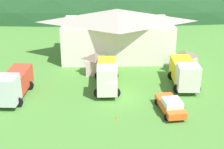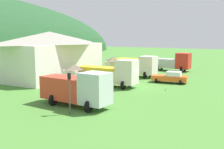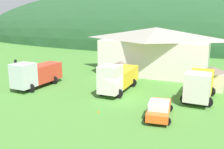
{
  "view_description": "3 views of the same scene",
  "coord_description": "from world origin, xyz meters",
  "px_view_note": "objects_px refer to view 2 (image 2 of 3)",
  "views": [
    {
      "loc": [
        -1.87,
        -33.28,
        16.52
      ],
      "look_at": [
        -0.66,
        3.2,
        1.59
      ],
      "focal_mm": 52.15,
      "sensor_mm": 36.0,
      "label": 1
    },
    {
      "loc": [
        -32.4,
        -15.0,
        6.96
      ],
      "look_at": [
        -2.77,
        1.63,
        1.87
      ],
      "focal_mm": 43.49,
      "sensor_mm": 36.0,
      "label": 2
    },
    {
      "loc": [
        9.64,
        -25.48,
        9.16
      ],
      "look_at": [
        -2.26,
        3.11,
        1.96
      ],
      "focal_mm": 40.86,
      "sensor_mm": 36.0,
      "label": 3
    }
  ],
  "objects_px": {
    "play_shed_cream": "(115,65)",
    "traffic_light_west": "(69,89)",
    "depot_building": "(50,54)",
    "heavy_rig_striped": "(110,73)",
    "tow_truck_silver": "(78,88)",
    "traffic_cone_near_pickup": "(165,91)",
    "crane_truck_red": "(173,62)",
    "flatbed_truck_yellow": "(137,66)",
    "play_shed_pink": "(74,74)",
    "service_pickup_orange": "(170,77)"
  },
  "relations": [
    {
      "from": "play_shed_cream",
      "to": "traffic_light_west",
      "type": "bearing_deg",
      "value": -160.27
    },
    {
      "from": "depot_building",
      "to": "heavy_rig_striped",
      "type": "xyz_separation_m",
      "value": [
        -1.78,
        -12.1,
        -2.01
      ]
    },
    {
      "from": "heavy_rig_striped",
      "to": "tow_truck_silver",
      "type": "bearing_deg",
      "value": -77.03
    },
    {
      "from": "traffic_cone_near_pickup",
      "to": "crane_truck_red",
      "type": "bearing_deg",
      "value": 14.28
    },
    {
      "from": "flatbed_truck_yellow",
      "to": "traffic_cone_near_pickup",
      "type": "xyz_separation_m",
      "value": [
        -8.59,
        -7.65,
        -1.84
      ]
    },
    {
      "from": "traffic_cone_near_pickup",
      "to": "play_shed_pink",
      "type": "bearing_deg",
      "value": 100.57
    },
    {
      "from": "heavy_rig_striped",
      "to": "traffic_light_west",
      "type": "relative_size",
      "value": 2.32
    },
    {
      "from": "heavy_rig_striped",
      "to": "crane_truck_red",
      "type": "xyz_separation_m",
      "value": [
        19.23,
        -2.69,
        -0.1
      ]
    },
    {
      "from": "heavy_rig_striped",
      "to": "crane_truck_red",
      "type": "bearing_deg",
      "value": 82.33
    },
    {
      "from": "play_shed_pink",
      "to": "traffic_cone_near_pickup",
      "type": "bearing_deg",
      "value": -79.43
    },
    {
      "from": "play_shed_cream",
      "to": "flatbed_truck_yellow",
      "type": "bearing_deg",
      "value": -103.33
    },
    {
      "from": "depot_building",
      "to": "play_shed_cream",
      "type": "height_order",
      "value": "depot_building"
    },
    {
      "from": "play_shed_pink",
      "to": "heavy_rig_striped",
      "type": "xyz_separation_m",
      "value": [
        1.44,
        -4.93,
        0.3
      ]
    },
    {
      "from": "crane_truck_red",
      "to": "traffic_cone_near_pickup",
      "type": "height_order",
      "value": "crane_truck_red"
    },
    {
      "from": "depot_building",
      "to": "traffic_light_west",
      "type": "distance_m",
      "value": 21.26
    },
    {
      "from": "crane_truck_red",
      "to": "traffic_light_west",
      "type": "relative_size",
      "value": 2.12
    },
    {
      "from": "crane_truck_red",
      "to": "service_pickup_orange",
      "type": "distance_m",
      "value": 13.25
    },
    {
      "from": "crane_truck_red",
      "to": "traffic_cone_near_pickup",
      "type": "relative_size",
      "value": 13.84
    },
    {
      "from": "play_shed_pink",
      "to": "heavy_rig_striped",
      "type": "distance_m",
      "value": 5.14
    },
    {
      "from": "depot_building",
      "to": "heavy_rig_striped",
      "type": "bearing_deg",
      "value": -98.38
    },
    {
      "from": "flatbed_truck_yellow",
      "to": "service_pickup_orange",
      "type": "xyz_separation_m",
      "value": [
        -2.96,
        -6.52,
        -1.01
      ]
    },
    {
      "from": "traffic_light_west",
      "to": "heavy_rig_striped",
      "type": "bearing_deg",
      "value": 14.12
    },
    {
      "from": "crane_truck_red",
      "to": "traffic_light_west",
      "type": "distance_m",
      "value": 32.1
    },
    {
      "from": "flatbed_truck_yellow",
      "to": "play_shed_cream",
      "type": "bearing_deg",
      "value": 168.96
    },
    {
      "from": "play_shed_pink",
      "to": "play_shed_cream",
      "type": "bearing_deg",
      "value": 1.2
    },
    {
      "from": "depot_building",
      "to": "tow_truck_silver",
      "type": "bearing_deg",
      "value": -130.32
    },
    {
      "from": "play_shed_pink",
      "to": "heavy_rig_striped",
      "type": "height_order",
      "value": "heavy_rig_striped"
    },
    {
      "from": "depot_building",
      "to": "flatbed_truck_yellow",
      "type": "distance_m",
      "value": 14.21
    },
    {
      "from": "play_shed_pink",
      "to": "traffic_light_west",
      "type": "height_order",
      "value": "traffic_light_west"
    },
    {
      "from": "play_shed_cream",
      "to": "play_shed_pink",
      "type": "height_order",
      "value": "play_shed_cream"
    },
    {
      "from": "traffic_light_west",
      "to": "traffic_cone_near_pickup",
      "type": "distance_m",
      "value": 14.51
    },
    {
      "from": "play_shed_cream",
      "to": "play_shed_pink",
      "type": "xyz_separation_m",
      "value": [
        -12.04,
        -0.25,
        -0.08
      ]
    },
    {
      "from": "traffic_light_west",
      "to": "play_shed_cream",
      "type": "bearing_deg",
      "value": 19.73
    },
    {
      "from": "flatbed_truck_yellow",
      "to": "traffic_cone_near_pickup",
      "type": "height_order",
      "value": "flatbed_truck_yellow"
    },
    {
      "from": "depot_building",
      "to": "traffic_cone_near_pickup",
      "type": "height_order",
      "value": "depot_building"
    },
    {
      "from": "play_shed_pink",
      "to": "traffic_cone_near_pickup",
      "type": "xyz_separation_m",
      "value": [
        2.29,
        -12.29,
        -1.47
      ]
    },
    {
      "from": "service_pickup_orange",
      "to": "traffic_light_west",
      "type": "height_order",
      "value": "traffic_light_west"
    },
    {
      "from": "traffic_cone_near_pickup",
      "to": "depot_building",
      "type": "bearing_deg",
      "value": 87.27
    },
    {
      "from": "tow_truck_silver",
      "to": "heavy_rig_striped",
      "type": "distance_m",
      "value": 10.75
    },
    {
      "from": "traffic_light_west",
      "to": "traffic_cone_near_pickup",
      "type": "bearing_deg",
      "value": -16.75
    },
    {
      "from": "depot_building",
      "to": "flatbed_truck_yellow",
      "type": "height_order",
      "value": "depot_building"
    },
    {
      "from": "play_shed_cream",
      "to": "heavy_rig_striped",
      "type": "bearing_deg",
      "value": -153.97
    },
    {
      "from": "depot_building",
      "to": "play_shed_cream",
      "type": "xyz_separation_m",
      "value": [
        8.82,
        -6.92,
        -2.23
      ]
    },
    {
      "from": "play_shed_pink",
      "to": "traffic_light_west",
      "type": "distance_m",
      "value": 14.07
    },
    {
      "from": "crane_truck_red",
      "to": "play_shed_cream",
      "type": "bearing_deg",
      "value": -130.15
    },
    {
      "from": "service_pickup_orange",
      "to": "play_shed_pink",
      "type": "bearing_deg",
      "value": -151.66
    },
    {
      "from": "crane_truck_red",
      "to": "service_pickup_orange",
      "type": "height_order",
      "value": "crane_truck_red"
    },
    {
      "from": "flatbed_truck_yellow",
      "to": "crane_truck_red",
      "type": "bearing_deg",
      "value": 75.37
    },
    {
      "from": "play_shed_cream",
      "to": "traffic_cone_near_pickup",
      "type": "xyz_separation_m",
      "value": [
        -9.75,
        -12.54,
        -1.56
      ]
    },
    {
      "from": "play_shed_cream",
      "to": "crane_truck_red",
      "type": "height_order",
      "value": "crane_truck_red"
    }
  ]
}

